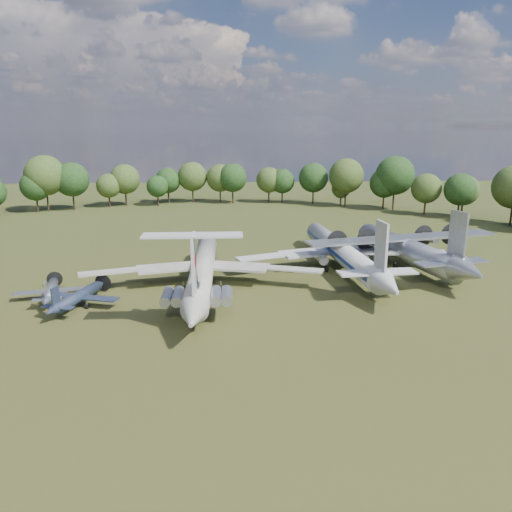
{
  "coord_description": "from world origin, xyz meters",
  "views": [
    {
      "loc": [
        3.86,
        -75.17,
        24.21
      ],
      "look_at": [
        8.09,
        -1.44,
        5.0
      ],
      "focal_mm": 35.0,
      "sensor_mm": 36.0,
      "label": 1
    }
  ],
  "objects_px": {
    "an12_transport": "(406,253)",
    "il62_airliner": "(202,274)",
    "small_prop_northwest": "(51,293)",
    "person_on_il62": "(196,279)",
    "small_prop_west": "(78,299)",
    "tu104_jet": "(342,256)"
  },
  "relations": [
    {
      "from": "an12_transport",
      "to": "small_prop_northwest",
      "type": "bearing_deg",
      "value": -178.89
    },
    {
      "from": "small_prop_northwest",
      "to": "small_prop_west",
      "type": "bearing_deg",
      "value": -47.17
    },
    {
      "from": "small_prop_northwest",
      "to": "person_on_il62",
      "type": "height_order",
      "value": "person_on_il62"
    },
    {
      "from": "il62_airliner",
      "to": "small_prop_west",
      "type": "xyz_separation_m",
      "value": [
        -16.76,
        -7.23,
        -1.26
      ]
    },
    {
      "from": "il62_airliner",
      "to": "person_on_il62",
      "type": "distance_m",
      "value": 13.68
    },
    {
      "from": "tu104_jet",
      "to": "small_prop_west",
      "type": "xyz_separation_m",
      "value": [
        -40.41,
        -16.45,
        -1.35
      ]
    },
    {
      "from": "an12_transport",
      "to": "small_prop_west",
      "type": "distance_m",
      "value": 54.83
    },
    {
      "from": "il62_airliner",
      "to": "small_prop_northwest",
      "type": "xyz_separation_m",
      "value": [
        -21.64,
        -3.87,
        -1.37
      ]
    },
    {
      "from": "il62_airliner",
      "to": "small_prop_northwest",
      "type": "height_order",
      "value": "il62_airliner"
    },
    {
      "from": "an12_transport",
      "to": "tu104_jet",
      "type": "bearing_deg",
      "value": 171.46
    },
    {
      "from": "tu104_jet",
      "to": "small_prop_northwest",
      "type": "bearing_deg",
      "value": -168.73
    },
    {
      "from": "small_prop_northwest",
      "to": "il62_airliner",
      "type": "bearing_deg",
      "value": -2.49
    },
    {
      "from": "tu104_jet",
      "to": "an12_transport",
      "type": "height_order",
      "value": "an12_transport"
    },
    {
      "from": "person_on_il62",
      "to": "il62_airliner",
      "type": "bearing_deg",
      "value": -110.85
    },
    {
      "from": "small_prop_west",
      "to": "an12_transport",
      "type": "bearing_deg",
      "value": 34.57
    },
    {
      "from": "an12_transport",
      "to": "small_prop_west",
      "type": "xyz_separation_m",
      "value": [
        -52.01,
        -17.28,
        -1.52
      ]
    },
    {
      "from": "tu104_jet",
      "to": "person_on_il62",
      "type": "relative_size",
      "value": 29.13
    },
    {
      "from": "small_prop_west",
      "to": "person_on_il62",
      "type": "relative_size",
      "value": 8.99
    },
    {
      "from": "il62_airliner",
      "to": "an12_transport",
      "type": "relative_size",
      "value": 1.21
    },
    {
      "from": "il62_airliner",
      "to": "tu104_jet",
      "type": "xyz_separation_m",
      "value": [
        23.65,
        9.22,
        0.1
      ]
    },
    {
      "from": "small_prop_northwest",
      "to": "an12_transport",
      "type": "bearing_deg",
      "value": 1.12
    },
    {
      "from": "an12_transport",
      "to": "il62_airliner",
      "type": "bearing_deg",
      "value": -176.72
    }
  ]
}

